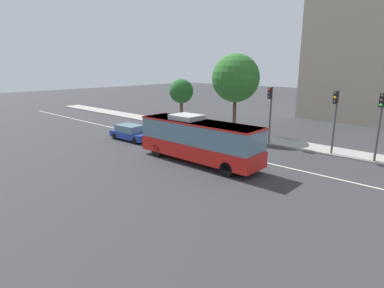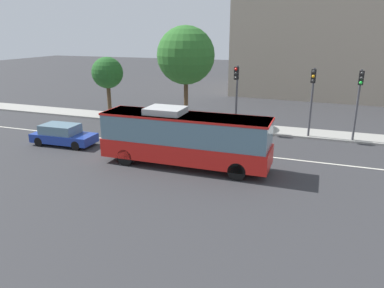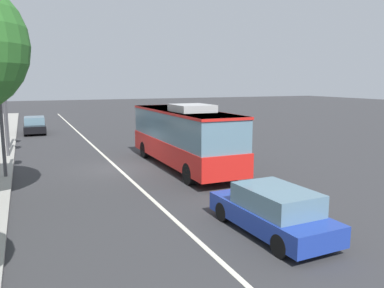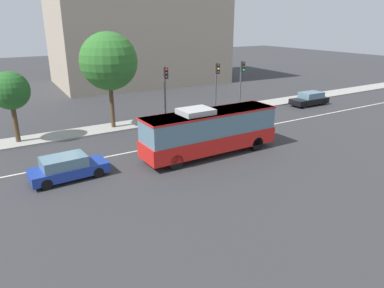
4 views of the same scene
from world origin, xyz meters
The scene contains 11 objects.
ground_plane centered at (0.00, 0.00, 0.00)m, with size 160.00×160.00×0.00m, color #333335.
sidewalk_kerb centered at (0.00, 6.46, 0.07)m, with size 80.00×2.67×0.14m, color #9E9B93.
lane_centre_line centered at (0.00, 0.00, 0.01)m, with size 76.00×0.16×0.01m, color silver.
transit_bus centered at (-1.19, -3.29, 1.81)m, with size 10.02×2.57×3.46m.
sedan_blue centered at (-10.78, -2.31, 0.72)m, with size 4.57×1.99×1.46m.
traffic_light_near_corner centered at (8.54, 5.35, 3.56)m, with size 0.32×0.62×5.20m.
traffic_light_mid_block centered at (-0.17, 5.26, 3.56)m, with size 0.33×0.62×5.20m.
traffic_light_far_corner centered at (5.43, 5.31, 3.56)m, with size 0.34×0.62×5.20m.
street_tree_kerbside_left centered at (-12.48, 6.45, 4.07)m, with size 2.84×2.84×5.53m.
street_tree_kerbside_centre centered at (-4.81, 6.43, 5.79)m, with size 4.80×4.80×8.21m.
office_block_background centered at (7.31, 28.31, 8.50)m, with size 24.47×16.36×17.00m.
Camera 2 is at (6.15, -22.17, 7.67)m, focal length 33.75 mm.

